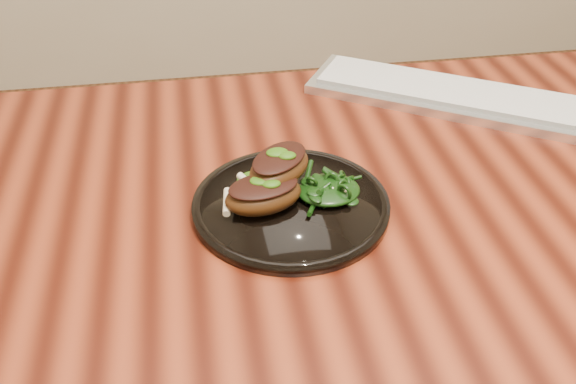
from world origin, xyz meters
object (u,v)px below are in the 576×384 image
at_px(keyboard, 448,94).
at_px(plate, 291,205).
at_px(lamb_chop_front, 263,194).
at_px(desk, 416,226).
at_px(greens_heap, 329,186).

bearing_deg(keyboard, plate, -140.25).
bearing_deg(lamb_chop_front, plate, 13.69).
bearing_deg(keyboard, desk, -118.07).
distance_m(lamb_chop_front, keyboard, 0.47).
bearing_deg(lamb_chop_front, keyboard, 37.57).
xyz_separation_m(greens_heap, keyboard, (0.28, 0.27, -0.02)).
height_order(desk, plate, plate).
bearing_deg(lamb_chop_front, desk, 10.29).
relative_size(desk, keyboard, 3.24).
xyz_separation_m(lamb_chop_front, keyboard, (0.37, 0.28, -0.03)).
bearing_deg(desk, greens_heap, -168.83).
relative_size(lamb_chop_front, keyboard, 0.24).
distance_m(lamb_chop_front, greens_heap, 0.09).
bearing_deg(keyboard, greens_heap, -135.76).
bearing_deg(plate, keyboard, 39.75).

